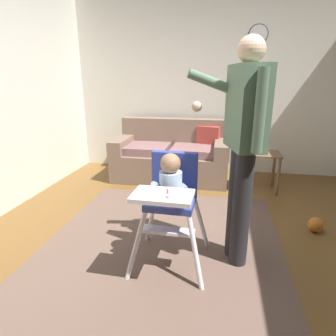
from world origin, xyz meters
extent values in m
cube|color=brown|center=(0.00, 0.00, -0.05)|extent=(5.87, 6.48, 0.10)
cube|color=silver|center=(0.00, 2.47, 1.38)|extent=(5.07, 0.06, 2.77)
cube|color=brown|center=(-0.29, -0.03, 0.00)|extent=(2.11, 2.61, 0.01)
cube|color=#7B6353|center=(-0.53, 1.89, 0.20)|extent=(1.65, 0.84, 0.40)
cube|color=#7B6353|center=(-0.53, 2.22, 0.63)|extent=(1.65, 0.22, 0.46)
cube|color=#7B6353|center=(-1.27, 1.89, 0.50)|extent=(0.20, 0.84, 0.20)
cube|color=#7B6353|center=(0.20, 1.89, 0.50)|extent=(0.20, 0.84, 0.20)
cube|color=#825C5C|center=(-0.87, 1.84, 0.46)|extent=(0.62, 0.60, 0.11)
cube|color=#825C5C|center=(-0.19, 1.84, 0.46)|extent=(0.62, 0.60, 0.11)
cube|color=#B24238|center=(-0.01, 2.09, 0.60)|extent=(0.35, 0.18, 0.34)
cylinder|color=white|center=(-0.39, -0.37, 0.25)|extent=(0.17, 0.17, 0.52)
cylinder|color=white|center=(0.05, -0.38, 0.25)|extent=(0.17, 0.17, 0.52)
cylinder|color=white|center=(-0.38, 0.07, 0.25)|extent=(0.17, 0.17, 0.52)
cylinder|color=white|center=(0.06, 0.06, 0.25)|extent=(0.17, 0.17, 0.52)
cube|color=#32429B|center=(-0.17, -0.16, 0.53)|extent=(0.37, 0.37, 0.05)
cube|color=#32429B|center=(-0.16, -0.01, 0.72)|extent=(0.36, 0.08, 0.33)
cube|color=white|center=(-0.17, -0.45, 0.70)|extent=(0.40, 0.27, 0.03)
cube|color=white|center=(-0.17, -0.27, 0.34)|extent=(0.40, 0.11, 0.02)
cylinder|color=#B1C9E8|center=(-0.17, -0.18, 0.67)|extent=(0.17, 0.17, 0.22)
sphere|color=#997051|center=(-0.17, -0.19, 0.85)|extent=(0.15, 0.15, 0.15)
cylinder|color=#B1C9E8|center=(-0.27, -0.22, 0.68)|extent=(0.05, 0.15, 0.10)
cylinder|color=#B1C9E8|center=(-0.06, -0.22, 0.68)|extent=(0.05, 0.15, 0.10)
cylinder|color=#CC384C|center=(-0.13, -0.45, 0.72)|extent=(0.04, 0.13, 0.01)
cube|color=white|center=(-0.12, -0.51, 0.73)|extent=(0.02, 0.03, 0.02)
cylinder|color=#272629|center=(0.34, 0.04, 0.47)|extent=(0.14, 0.14, 0.94)
cylinder|color=#272629|center=(0.37, -0.07, 0.47)|extent=(0.14, 0.14, 0.94)
cube|color=#547159|center=(0.35, -0.01, 1.24)|extent=(0.30, 0.44, 0.59)
sphere|color=beige|center=(0.35, -0.01, 1.62)|extent=(0.19, 0.19, 0.19)
cylinder|color=#547159|center=(0.14, 0.11, 1.39)|extent=(0.48, 0.20, 0.23)
sphere|color=beige|center=(-0.01, 0.07, 1.23)|extent=(0.08, 0.08, 0.08)
cylinder|color=#547159|center=(0.42, -0.24, 1.24)|extent=(0.07, 0.07, 0.53)
sphere|color=orange|center=(1.14, 0.57, 0.07)|extent=(0.15, 0.15, 0.15)
cube|color=brown|center=(0.75, 1.62, 0.51)|extent=(0.40, 0.40, 0.02)
cylinder|color=brown|center=(0.58, 1.45, 0.25)|extent=(0.04, 0.04, 0.50)
cylinder|color=brown|center=(0.92, 1.45, 0.25)|extent=(0.04, 0.04, 0.50)
cylinder|color=brown|center=(0.58, 1.79, 0.25)|extent=(0.04, 0.04, 0.50)
cylinder|color=brown|center=(0.92, 1.79, 0.25)|extent=(0.04, 0.04, 0.50)
cylinder|color=#D13D33|center=(0.75, 1.62, 0.57)|extent=(0.07, 0.07, 0.10)
cylinder|color=white|center=(0.62, 2.42, 2.04)|extent=(0.25, 0.03, 0.25)
cylinder|color=black|center=(0.62, 2.43, 2.04)|extent=(0.27, 0.02, 0.27)
camera|label=1|loc=(0.19, -2.14, 1.43)|focal=30.43mm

